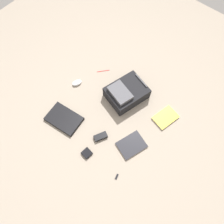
{
  "coord_description": "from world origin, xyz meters",
  "views": [
    {
      "loc": [
        0.64,
        -0.68,
        2.04
      ],
      "look_at": [
        0.03,
        0.04,
        0.02
      ],
      "focal_mm": 35.51,
      "sensor_mm": 36.0,
      "label": 1
    }
  ],
  "objects_px": {
    "book_comic": "(165,117)",
    "power_brick": "(101,137)",
    "usb_stick": "(117,177)",
    "computer_mouse": "(77,83)",
    "backpack": "(126,93)",
    "laptop": "(64,119)",
    "pen_black": "(103,71)",
    "book_blue": "(132,145)",
    "earbud_pouch": "(87,153)"
  },
  "relations": [
    {
      "from": "computer_mouse",
      "to": "book_blue",
      "type": "bearing_deg",
      "value": 9.95
    },
    {
      "from": "book_comic",
      "to": "earbud_pouch",
      "type": "height_order",
      "value": "earbud_pouch"
    },
    {
      "from": "computer_mouse",
      "to": "pen_black",
      "type": "distance_m",
      "value": 0.32
    },
    {
      "from": "book_blue",
      "to": "computer_mouse",
      "type": "distance_m",
      "value": 0.89
    },
    {
      "from": "pen_black",
      "to": "usb_stick",
      "type": "height_order",
      "value": "same"
    },
    {
      "from": "laptop",
      "to": "pen_black",
      "type": "relative_size",
      "value": 2.59
    },
    {
      "from": "computer_mouse",
      "to": "power_brick",
      "type": "xyz_separation_m",
      "value": [
        0.6,
        -0.29,
        -0.0
      ]
    },
    {
      "from": "power_brick",
      "to": "usb_stick",
      "type": "relative_size",
      "value": 2.54
    },
    {
      "from": "book_blue",
      "to": "pen_black",
      "type": "xyz_separation_m",
      "value": [
        -0.77,
        0.47,
        -0.01
      ]
    },
    {
      "from": "usb_stick",
      "to": "book_blue",
      "type": "bearing_deg",
      "value": 103.99
    },
    {
      "from": "backpack",
      "to": "earbud_pouch",
      "type": "bearing_deg",
      "value": -81.71
    },
    {
      "from": "computer_mouse",
      "to": "pen_black",
      "type": "xyz_separation_m",
      "value": [
        0.11,
        0.31,
        -0.01
      ]
    },
    {
      "from": "laptop",
      "to": "pen_black",
      "type": "xyz_separation_m",
      "value": [
        -0.09,
        0.69,
        -0.01
      ]
    },
    {
      "from": "book_comic",
      "to": "laptop",
      "type": "bearing_deg",
      "value": -138.95
    },
    {
      "from": "book_blue",
      "to": "usb_stick",
      "type": "xyz_separation_m",
      "value": [
        0.08,
        -0.31,
        -0.0
      ]
    },
    {
      "from": "backpack",
      "to": "usb_stick",
      "type": "bearing_deg",
      "value": -56.93
    },
    {
      "from": "backpack",
      "to": "book_comic",
      "type": "xyz_separation_m",
      "value": [
        0.46,
        0.06,
        -0.07
      ]
    },
    {
      "from": "power_brick",
      "to": "book_comic",
      "type": "bearing_deg",
      "value": 57.66
    },
    {
      "from": "backpack",
      "to": "usb_stick",
      "type": "distance_m",
      "value": 0.83
    },
    {
      "from": "power_brick",
      "to": "usb_stick",
      "type": "height_order",
      "value": "power_brick"
    },
    {
      "from": "book_comic",
      "to": "power_brick",
      "type": "relative_size",
      "value": 2.09
    },
    {
      "from": "backpack",
      "to": "pen_black",
      "type": "distance_m",
      "value": 0.41
    },
    {
      "from": "laptop",
      "to": "backpack",
      "type": "bearing_deg",
      "value": 62.92
    },
    {
      "from": "earbud_pouch",
      "to": "backpack",
      "type": "bearing_deg",
      "value": 98.29
    },
    {
      "from": "power_brick",
      "to": "pen_black",
      "type": "relative_size",
      "value": 0.9
    },
    {
      "from": "earbud_pouch",
      "to": "book_blue",
      "type": "bearing_deg",
      "value": 50.82
    },
    {
      "from": "pen_black",
      "to": "computer_mouse",
      "type": "bearing_deg",
      "value": -109.32
    },
    {
      "from": "computer_mouse",
      "to": "power_brick",
      "type": "relative_size",
      "value": 0.83
    },
    {
      "from": "power_brick",
      "to": "computer_mouse",
      "type": "bearing_deg",
      "value": 153.98
    },
    {
      "from": "backpack",
      "to": "book_blue",
      "type": "height_order",
      "value": "backpack"
    },
    {
      "from": "computer_mouse",
      "to": "earbud_pouch",
      "type": "relative_size",
      "value": 1.33
    },
    {
      "from": "book_blue",
      "to": "computer_mouse",
      "type": "height_order",
      "value": "computer_mouse"
    },
    {
      "from": "usb_stick",
      "to": "pen_black",
      "type": "bearing_deg",
      "value": 137.16
    },
    {
      "from": "book_comic",
      "to": "power_brick",
      "type": "xyz_separation_m",
      "value": [
        -0.36,
        -0.57,
        0.01
      ]
    },
    {
      "from": "backpack",
      "to": "book_blue",
      "type": "bearing_deg",
      "value": -45.44
    },
    {
      "from": "backpack",
      "to": "power_brick",
      "type": "bearing_deg",
      "value": -79.35
    },
    {
      "from": "book_blue",
      "to": "earbud_pouch",
      "type": "distance_m",
      "value": 0.43
    },
    {
      "from": "backpack",
      "to": "usb_stick",
      "type": "relative_size",
      "value": 8.97
    },
    {
      "from": "backpack",
      "to": "laptop",
      "type": "distance_m",
      "value": 0.68
    },
    {
      "from": "backpack",
      "to": "computer_mouse",
      "type": "distance_m",
      "value": 0.55
    },
    {
      "from": "backpack",
      "to": "earbud_pouch",
      "type": "xyz_separation_m",
      "value": [
        0.1,
        -0.71,
        -0.06
      ]
    },
    {
      "from": "book_blue",
      "to": "pen_black",
      "type": "height_order",
      "value": "book_blue"
    },
    {
      "from": "book_blue",
      "to": "earbud_pouch",
      "type": "relative_size",
      "value": 3.73
    },
    {
      "from": "book_blue",
      "to": "usb_stick",
      "type": "distance_m",
      "value": 0.32
    },
    {
      "from": "laptop",
      "to": "pen_black",
      "type": "distance_m",
      "value": 0.7
    },
    {
      "from": "backpack",
      "to": "pen_black",
      "type": "bearing_deg",
      "value": 167.04
    },
    {
      "from": "power_brick",
      "to": "usb_stick",
      "type": "bearing_deg",
      "value": -27.63
    },
    {
      "from": "pen_black",
      "to": "book_blue",
      "type": "bearing_deg",
      "value": -31.48
    },
    {
      "from": "laptop",
      "to": "power_brick",
      "type": "distance_m",
      "value": 0.41
    },
    {
      "from": "computer_mouse",
      "to": "backpack",
      "type": "bearing_deg",
      "value": 43.79
    }
  ]
}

